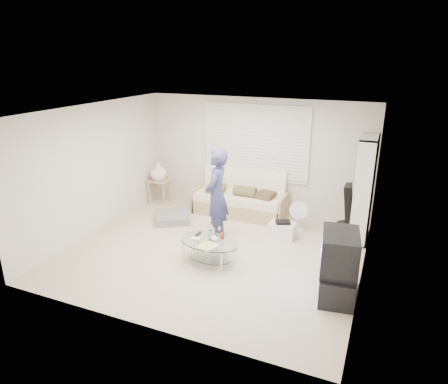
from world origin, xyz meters
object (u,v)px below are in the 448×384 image
at_px(bookshelf, 364,189).
at_px(futon_sofa, 240,200).
at_px(tv_unit, 338,266).
at_px(coffee_table, 209,245).

bearing_deg(bookshelf, futon_sofa, 173.46).
height_order(futon_sofa, tv_unit, futon_sofa).
xyz_separation_m(tv_unit, coffee_table, (-2.12, 0.15, -0.16)).
xyz_separation_m(futon_sofa, coffee_table, (0.29, -2.26, -0.00)).
relative_size(futon_sofa, tv_unit, 2.05).
xyz_separation_m(futon_sofa, tv_unit, (2.41, -2.41, 0.15)).
distance_m(futon_sofa, tv_unit, 3.41).
distance_m(bookshelf, tv_unit, 2.19).
xyz_separation_m(futon_sofa, bookshelf, (2.53, -0.29, 0.67)).
bearing_deg(tv_unit, bookshelf, 86.63).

